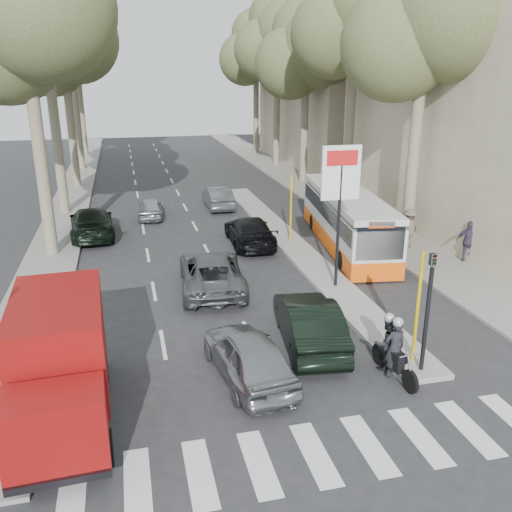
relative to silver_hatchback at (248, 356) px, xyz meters
The scene contains 29 objects.
ground 1.78m from the silver_hatchback, 20.16° to the left, with size 120.00×120.00×0.00m, color #28282B.
sidewalk_right 27.51m from the silver_hatchback, 68.38° to the left, with size 3.20×70.00×0.12m, color gray.
median_left 29.29m from the silver_hatchback, 102.76° to the left, with size 2.40×64.00×0.12m, color gray.
traffic_island 12.53m from the silver_hatchback, 67.53° to the left, with size 1.50×26.00×0.16m, color gray.
building_far 39.22m from the silver_hatchback, 63.76° to the left, with size 11.00×20.00×16.00m, color #B7A88E.
billboard 7.92m from the silver_hatchback, 49.30° to the left, with size 1.50×12.10×5.60m.
traffic_light_island 5.19m from the silver_hatchback, 11.08° to the right, with size 0.16×0.41×3.60m.
tree_l_a 17.16m from the silver_hatchback, 116.57° to the left, with size 7.40×7.20×14.10m.
tree_l_b 24.00m from the silver_hatchback, 107.30° to the left, with size 7.40×7.20×14.88m.
tree_l_c 30.79m from the silver_hatchback, 102.28° to the left, with size 7.40×7.20×13.71m.
tree_l_d 38.82m from the silver_hatchback, 99.81° to the left, with size 7.40×7.20×15.66m.
tree_l_e 46.23m from the silver_hatchback, 98.20° to the left, with size 7.40×7.20×14.49m.
tree_r_a 17.92m from the silver_hatchback, 45.04° to the left, with size 7.40×7.20×14.10m.
tree_r_b 24.06m from the silver_hatchback, 60.05° to the left, with size 7.40×7.20×15.27m.
tree_r_c 30.06m from the silver_hatchback, 68.40° to the left, with size 7.40×7.20×13.32m.
tree_r_d 37.73m from the silver_hatchback, 72.91° to the left, with size 7.40×7.20×14.88m.
tree_r_e 45.06m from the silver_hatchback, 75.85° to the left, with size 7.40×7.20×14.10m.
silver_hatchback is the anchor object (origin of this frame).
dark_hatchback 2.71m from the silver_hatchback, 32.93° to the left, with size 1.60×4.58×1.51m, color black.
queue_car_a 6.73m from the silver_hatchback, 89.42° to the left, with size 2.37×5.13×1.43m, color #54585D.
queue_car_b 12.26m from the silver_hatchback, 76.74° to the left, with size 1.97×4.85×1.41m, color black.
queue_car_c 18.49m from the silver_hatchback, 95.06° to the left, with size 1.40×3.49×1.19m, color #9EA0A5.
queue_car_d 20.10m from the silver_hatchback, 82.50° to the left, with size 1.44×4.14×1.36m, color #54575D.
queue_car_e 16.00m from the silver_hatchback, 107.33° to the left, with size 2.12×5.23×1.52m, color black.
red_truck 4.90m from the silver_hatchback, behind, with size 2.33×5.60×2.94m.
city_bus 12.99m from the silver_hatchback, 55.51° to the left, with size 3.60×10.38×2.68m.
motorcycle 3.98m from the silver_hatchback, 10.23° to the right, with size 0.83×2.18×1.85m.
pedestrian_near 13.46m from the silver_hatchback, 30.97° to the left, with size 1.09×0.53×1.86m, color #3E354F.
pedestrian_far 13.78m from the silver_hatchback, 43.32° to the left, with size 1.21×0.54×1.88m, color brown.
Camera 1 is at (-4.47, -13.43, 8.11)m, focal length 38.00 mm.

